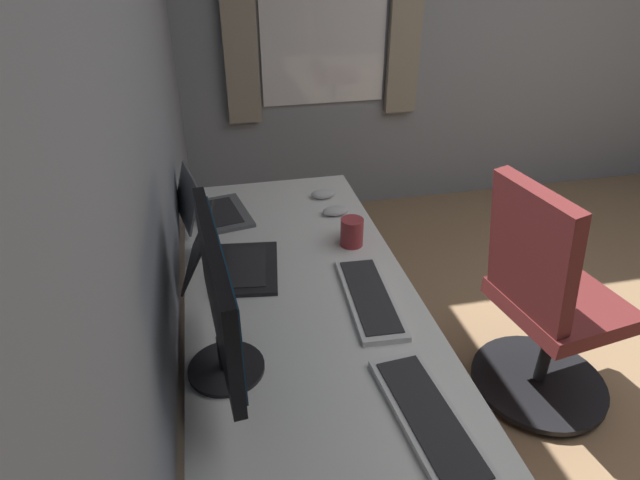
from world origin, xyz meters
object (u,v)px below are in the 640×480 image
(laptop_leftmost, at_px, (208,207))
(laptop_left, at_px, (227,259))
(keyboard_spare, at_px, (429,418))
(office_chair, at_px, (545,308))
(mouse_spare, at_px, (335,211))
(coffee_mug, at_px, (352,232))
(keyboard_main, at_px, (369,297))
(drawer_pedestal, at_px, (306,424))
(mouse_main, at_px, (323,194))
(monitor_primary, at_px, (219,298))

(laptop_leftmost, bearing_deg, laptop_left, -172.77)
(keyboard_spare, bearing_deg, office_chair, -50.99)
(mouse_spare, xyz_separation_m, coffee_mug, (-0.23, -0.00, 0.03))
(laptop_leftmost, bearing_deg, keyboard_main, -144.24)
(keyboard_main, bearing_deg, office_chair, -79.55)
(drawer_pedestal, relative_size, laptop_left, 2.01)
(keyboard_main, xyz_separation_m, office_chair, (0.14, -0.77, -0.28))
(drawer_pedestal, height_order, laptop_left, laptop_left)
(keyboard_main, bearing_deg, laptop_left, 58.70)
(laptop_left, distance_m, keyboard_spare, 0.84)
(mouse_spare, bearing_deg, office_chair, -120.13)
(drawer_pedestal, xyz_separation_m, mouse_spare, (0.68, -0.26, 0.40))
(laptop_left, relative_size, keyboard_main, 0.81)
(drawer_pedestal, bearing_deg, mouse_spare, -20.84)
(drawer_pedestal, bearing_deg, keyboard_spare, -148.31)
(keyboard_spare, bearing_deg, drawer_pedestal, 31.69)
(laptop_left, height_order, keyboard_main, laptop_left)
(keyboard_main, distance_m, keyboard_spare, 0.48)
(laptop_left, bearing_deg, mouse_spare, -54.95)
(keyboard_spare, bearing_deg, coffee_mug, -2.37)
(laptop_left, distance_m, keyboard_main, 0.49)
(laptop_left, relative_size, mouse_spare, 3.32)
(keyboard_spare, height_order, mouse_main, mouse_main)
(keyboard_main, xyz_separation_m, keyboard_spare, (-0.48, 0.00, 0.00))
(monitor_primary, bearing_deg, laptop_leftmost, 1.07)
(keyboard_main, distance_m, coffee_mug, 0.34)
(monitor_primary, relative_size, office_chair, 0.56)
(mouse_main, xyz_separation_m, mouse_spare, (-0.16, -0.01, 0.00))
(keyboard_spare, bearing_deg, laptop_leftmost, 22.46)
(mouse_main, bearing_deg, coffee_mug, -177.53)
(drawer_pedestal, bearing_deg, laptop_left, 27.38)
(monitor_primary, height_order, coffee_mug, monitor_primary)
(mouse_main, height_order, mouse_spare, same)
(drawer_pedestal, height_order, keyboard_spare, keyboard_spare)
(mouse_spare, relative_size, office_chair, 0.11)
(mouse_spare, bearing_deg, laptop_left, 125.05)
(drawer_pedestal, height_order, keyboard_main, keyboard_main)
(laptop_left, bearing_deg, keyboard_spare, -150.41)
(laptop_left, bearing_deg, mouse_main, -42.39)
(monitor_primary, relative_size, mouse_spare, 5.26)
(monitor_primary, relative_size, laptop_left, 1.58)
(laptop_left, height_order, office_chair, office_chair)
(drawer_pedestal, relative_size, mouse_spare, 6.68)
(keyboard_main, xyz_separation_m, mouse_spare, (0.57, -0.03, 0.01))
(monitor_primary, bearing_deg, coffee_mug, -41.67)
(keyboard_main, distance_m, mouse_main, 0.73)
(coffee_mug, bearing_deg, office_chair, -104.75)
(laptop_leftmost, height_order, keyboard_spare, laptop_leftmost)
(keyboard_spare, relative_size, coffee_mug, 3.50)
(monitor_primary, xyz_separation_m, mouse_spare, (0.78, -0.48, -0.22))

